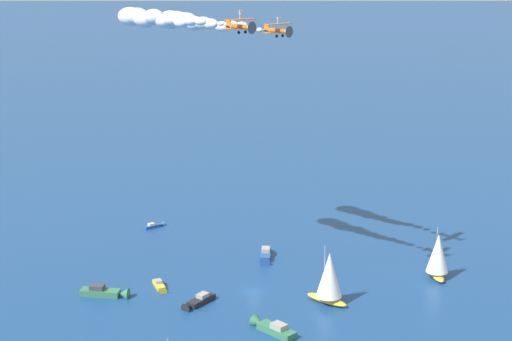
# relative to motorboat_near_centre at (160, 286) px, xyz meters

# --- Properties ---
(ground_plane) EXTENTS (2000.00, 2000.00, 0.00)m
(ground_plane) POSITION_rel_motorboat_near_centre_xyz_m (-20.15, -0.93, -0.51)
(ground_plane) COLOR navy
(motorboat_near_centre) EXTENTS (4.52, 6.57, 1.90)m
(motorboat_near_centre) POSITION_rel_motorboat_near_centre_xyz_m (0.00, 0.00, 0.00)
(motorboat_near_centre) COLOR gold
(motorboat_near_centre) RESTS_ON ground_plane
(motorboat_far_port) EXTENTS (3.12, 9.44, 2.69)m
(motorboat_far_port) POSITION_rel_motorboat_near_centre_xyz_m (-20.39, -20.28, 0.21)
(motorboat_far_port) COLOR #23478C
(motorboat_far_port) RESTS_ON ground_plane
(sailboat_inshore) EXTENTS (9.61, 7.63, 12.45)m
(sailboat_inshore) POSITION_rel_motorboat_near_centre_xyz_m (-36.22, 3.00, 5.17)
(sailboat_inshore) COLOR gold
(sailboat_inshore) RESTS_ON ground_plane
(motorboat_offshore) EXTENTS (10.37, 2.99, 2.99)m
(motorboat_offshore) POSITION_rel_motorboat_near_centre_xyz_m (10.13, 5.26, 0.29)
(motorboat_offshore) COLOR #33704C
(motorboat_offshore) RESTS_ON ground_plane
(motorboat_trailing) EXTENTS (6.05, 8.52, 2.47)m
(motorboat_trailing) POSITION_rel_motorboat_near_centre_xyz_m (-9.63, 7.26, 0.16)
(motorboat_trailing) COLOR black
(motorboat_trailing) RESTS_ON ground_plane
(motorboat_ahead) EXTENTS (9.68, 8.42, 2.98)m
(motorboat_ahead) POSITION_rel_motorboat_near_centre_xyz_m (-26.00, 17.44, 0.29)
(motorboat_ahead) COLOR #33704C
(motorboat_ahead) RESTS_ON ground_plane
(motorboat_mid_cluster) EXTENTS (5.02, 4.93, 1.63)m
(motorboat_mid_cluster) POSITION_rel_motorboat_near_centre_xyz_m (10.74, -39.05, -0.07)
(motorboat_mid_cluster) COLOR #23478C
(motorboat_mid_cluster) RESTS_ON ground_plane
(sailboat_outer_ring_a) EXTENTS (5.87, 9.23, 11.47)m
(sailboat_outer_ring_a) POSITION_rel_motorboat_near_centre_xyz_m (-59.30, -13.78, 4.73)
(sailboat_outer_ring_a) COLOR gold
(sailboat_outer_ring_a) RESTS_ON ground_plane
(biplane_lead) EXTENTS (6.81, 6.63, 3.58)m
(biplane_lead) POSITION_rel_motorboat_near_centre_xyz_m (-24.41, -6.31, 54.25)
(biplane_lead) COLOR orange
(wingwalker_lead) EXTENTS (0.96, 1.27, 1.53)m
(wingwalker_lead) POSITION_rel_motorboat_near_centre_xyz_m (-24.46, -6.35, 56.40)
(wingwalker_lead) COLOR white
(smoke_trail_lead) EXTENTS (27.36, 21.50, 4.31)m
(smoke_trail_lead) POSITION_rel_motorboat_near_centre_xyz_m (-2.66, -22.08, 54.24)
(smoke_trail_lead) COLOR silver
(biplane_wingman) EXTENTS (6.81, 6.63, 3.58)m
(biplane_wingman) POSITION_rel_motorboat_near_centre_xyz_m (-18.65, 6.46, 56.26)
(biplane_wingman) COLOR orange
(wingwalker_wingman) EXTENTS (0.62, 0.80, 1.76)m
(wingwalker_wingman) POSITION_rel_motorboat_near_centre_xyz_m (-18.70, 6.41, 58.45)
(wingwalker_wingman) COLOR white
(smoke_trail_wingman) EXTENTS (27.30, 21.67, 4.18)m
(smoke_trail_wingman) POSITION_rel_motorboat_near_centre_xyz_m (2.87, -9.03, 56.05)
(smoke_trail_wingman) COLOR silver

